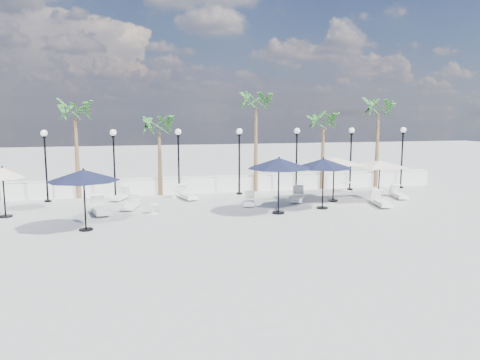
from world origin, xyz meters
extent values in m
plane|color=#9D9C98|center=(0.00, 0.00, 0.00)|extent=(100.00, 100.00, 0.00)
cube|color=silver|center=(0.00, 7.50, 0.45)|extent=(26.00, 0.30, 0.90)
cube|color=silver|center=(0.00, 7.50, 0.97)|extent=(26.00, 0.12, 0.08)
cylinder|color=black|center=(-10.50, 6.50, 0.05)|extent=(0.36, 0.36, 0.10)
cylinder|color=black|center=(-10.50, 6.50, 1.75)|extent=(0.10, 0.10, 3.50)
cylinder|color=black|center=(-10.50, 6.50, 3.45)|extent=(0.18, 0.18, 0.10)
sphere|color=white|center=(-10.50, 6.50, 3.66)|extent=(0.36, 0.36, 0.36)
cylinder|color=black|center=(-7.00, 6.50, 0.05)|extent=(0.36, 0.36, 0.10)
cylinder|color=black|center=(-7.00, 6.50, 1.75)|extent=(0.10, 0.10, 3.50)
cylinder|color=black|center=(-7.00, 6.50, 3.45)|extent=(0.18, 0.18, 0.10)
sphere|color=white|center=(-7.00, 6.50, 3.66)|extent=(0.36, 0.36, 0.36)
cylinder|color=black|center=(-3.50, 6.50, 0.05)|extent=(0.36, 0.36, 0.10)
cylinder|color=black|center=(-3.50, 6.50, 1.75)|extent=(0.10, 0.10, 3.50)
cylinder|color=black|center=(-3.50, 6.50, 3.45)|extent=(0.18, 0.18, 0.10)
sphere|color=white|center=(-3.50, 6.50, 3.66)|extent=(0.36, 0.36, 0.36)
cylinder|color=black|center=(0.00, 6.50, 0.05)|extent=(0.36, 0.36, 0.10)
cylinder|color=black|center=(0.00, 6.50, 1.75)|extent=(0.10, 0.10, 3.50)
cylinder|color=black|center=(0.00, 6.50, 3.45)|extent=(0.18, 0.18, 0.10)
sphere|color=white|center=(0.00, 6.50, 3.66)|extent=(0.36, 0.36, 0.36)
cylinder|color=black|center=(3.50, 6.50, 0.05)|extent=(0.36, 0.36, 0.10)
cylinder|color=black|center=(3.50, 6.50, 1.75)|extent=(0.10, 0.10, 3.50)
cylinder|color=black|center=(3.50, 6.50, 3.45)|extent=(0.18, 0.18, 0.10)
sphere|color=white|center=(3.50, 6.50, 3.66)|extent=(0.36, 0.36, 0.36)
cylinder|color=black|center=(7.00, 6.50, 0.05)|extent=(0.36, 0.36, 0.10)
cylinder|color=black|center=(7.00, 6.50, 1.75)|extent=(0.10, 0.10, 3.50)
cylinder|color=black|center=(7.00, 6.50, 3.45)|extent=(0.18, 0.18, 0.10)
sphere|color=white|center=(7.00, 6.50, 3.66)|extent=(0.36, 0.36, 0.36)
cylinder|color=black|center=(10.50, 6.50, 0.05)|extent=(0.36, 0.36, 0.10)
cylinder|color=black|center=(10.50, 6.50, 1.75)|extent=(0.10, 0.10, 3.50)
cylinder|color=black|center=(10.50, 6.50, 3.45)|extent=(0.18, 0.18, 0.10)
sphere|color=white|center=(10.50, 6.50, 3.66)|extent=(0.36, 0.36, 0.36)
cone|color=brown|center=(-9.00, 7.30, 2.20)|extent=(0.28, 0.28, 4.40)
cone|color=brown|center=(-4.50, 7.30, 1.80)|extent=(0.28, 0.28, 3.60)
cone|color=brown|center=(1.20, 7.30, 2.50)|extent=(0.28, 0.28, 5.00)
cone|color=brown|center=(5.50, 7.30, 1.90)|extent=(0.28, 0.28, 3.80)
cone|color=brown|center=(9.20, 7.30, 2.30)|extent=(0.28, 0.28, 4.60)
cube|color=silver|center=(-6.70, 6.20, 0.13)|extent=(1.15, 1.71, 0.09)
cube|color=silver|center=(-6.79, 6.00, 0.23)|extent=(0.91, 1.21, 0.09)
cube|color=silver|center=(-6.44, 6.81, 0.46)|extent=(0.62, 0.56, 0.51)
cube|color=silver|center=(-3.17, 5.61, 0.15)|extent=(1.10, 1.91, 0.10)
cube|color=silver|center=(-3.10, 5.37, 0.25)|extent=(0.90, 1.34, 0.10)
cube|color=silver|center=(-3.38, 6.31, 0.51)|extent=(0.67, 0.57, 0.57)
cube|color=silver|center=(-7.58, 2.69, 0.16)|extent=(1.07, 2.04, 0.11)
cube|color=silver|center=(-7.52, 2.44, 0.27)|extent=(0.89, 1.42, 0.11)
cube|color=silver|center=(-7.75, 3.46, 0.55)|extent=(0.70, 0.58, 0.61)
cube|color=silver|center=(-6.15, 3.57, 0.13)|extent=(0.91, 1.70, 0.09)
cube|color=silver|center=(-6.20, 3.36, 0.23)|extent=(0.75, 1.18, 0.09)
cube|color=silver|center=(-5.99, 4.20, 0.45)|extent=(0.58, 0.49, 0.51)
cube|color=silver|center=(-0.23, 3.21, 0.13)|extent=(0.97, 1.74, 0.09)
cube|color=silver|center=(-0.29, 3.00, 0.23)|extent=(0.79, 1.21, 0.09)
cube|color=silver|center=(-0.05, 3.86, 0.46)|extent=(0.60, 0.51, 0.52)
cube|color=silver|center=(2.55, 3.66, 0.15)|extent=(1.31, 1.93, 0.10)
cube|color=silver|center=(2.45, 3.43, 0.26)|extent=(1.03, 1.37, 0.10)
cube|color=silver|center=(2.85, 4.34, 0.52)|extent=(0.70, 0.63, 0.58)
cube|color=silver|center=(8.37, 3.25, 0.13)|extent=(0.85, 1.72, 0.09)
cube|color=silver|center=(8.33, 3.03, 0.23)|extent=(0.72, 1.19, 0.09)
cube|color=silver|center=(8.50, 3.90, 0.46)|extent=(0.58, 0.48, 0.51)
cube|color=silver|center=(6.24, 1.42, 0.15)|extent=(0.87, 1.87, 0.10)
cube|color=silver|center=(6.21, 1.18, 0.25)|extent=(0.74, 1.29, 0.10)
cube|color=silver|center=(6.35, 2.14, 0.51)|extent=(0.62, 0.51, 0.56)
cylinder|color=silver|center=(-5.12, 2.21, 0.01)|extent=(0.36, 0.36, 0.03)
cylinder|color=silver|center=(-5.12, 2.21, 0.22)|extent=(0.05, 0.05, 0.43)
cylinder|color=silver|center=(-5.12, 2.21, 0.44)|extent=(0.47, 0.47, 0.03)
cylinder|color=silver|center=(-3.77, 6.20, 0.01)|extent=(0.39, 0.39, 0.03)
cylinder|color=silver|center=(-3.77, 6.20, 0.24)|extent=(0.06, 0.06, 0.47)
cylinder|color=silver|center=(-3.77, 6.20, 0.48)|extent=(0.51, 0.51, 0.03)
cylinder|color=silver|center=(6.61, 6.20, 0.02)|extent=(0.43, 0.43, 0.03)
cylinder|color=silver|center=(6.61, 6.20, 0.26)|extent=(0.06, 0.06, 0.52)
cylinder|color=silver|center=(6.61, 6.20, 0.53)|extent=(0.56, 0.56, 0.03)
cylinder|color=black|center=(-7.94, -0.36, 0.03)|extent=(0.56, 0.56, 0.06)
cylinder|color=black|center=(-7.94, -0.36, 1.21)|extent=(0.07, 0.07, 2.43)
cone|color=black|center=(-7.94, -0.36, 2.25)|extent=(2.88, 2.88, 0.45)
sphere|color=black|center=(-7.94, -0.36, 2.50)|extent=(0.08, 0.08, 0.08)
cylinder|color=black|center=(0.62, 0.95, 0.03)|extent=(0.60, 0.60, 0.06)
cylinder|color=black|center=(0.62, 0.95, 1.29)|extent=(0.08, 0.08, 2.58)
cone|color=black|center=(0.62, 0.95, 2.39)|extent=(3.01, 3.01, 0.48)
sphere|color=black|center=(0.62, 0.95, 2.66)|extent=(0.09, 0.09, 0.09)
cylinder|color=black|center=(3.11, 1.56, 0.03)|extent=(0.57, 0.57, 0.06)
cylinder|color=black|center=(3.11, 1.56, 1.22)|extent=(0.07, 0.07, 2.45)
cone|color=black|center=(3.11, 1.56, 2.26)|extent=(2.86, 2.86, 0.46)
sphere|color=black|center=(3.11, 1.56, 2.52)|extent=(0.08, 0.08, 0.08)
cylinder|color=black|center=(4.44, 3.26, 0.03)|extent=(0.53, 0.53, 0.06)
cylinder|color=black|center=(4.44, 3.26, 1.18)|extent=(0.07, 0.07, 2.35)
pyramid|color=beige|center=(4.44, 3.26, 2.38)|extent=(5.21, 5.21, 0.36)
cylinder|color=black|center=(6.81, 2.71, 0.03)|extent=(0.50, 0.50, 0.06)
cylinder|color=black|center=(6.81, 2.71, 1.09)|extent=(0.07, 0.07, 2.18)
pyramid|color=beige|center=(6.81, 2.71, 2.20)|extent=(4.73, 4.73, 0.34)
cylinder|color=black|center=(-11.75, 3.00, 0.03)|extent=(0.59, 0.59, 0.06)
cylinder|color=black|center=(-11.75, 3.00, 1.11)|extent=(0.07, 0.07, 2.23)
cone|color=beige|center=(-11.75, 3.00, 2.04)|extent=(1.91, 1.91, 0.48)
sphere|color=black|center=(-11.75, 3.00, 2.30)|extent=(0.08, 0.08, 0.08)
camera|label=1|loc=(-6.00, -19.74, 4.71)|focal=35.00mm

